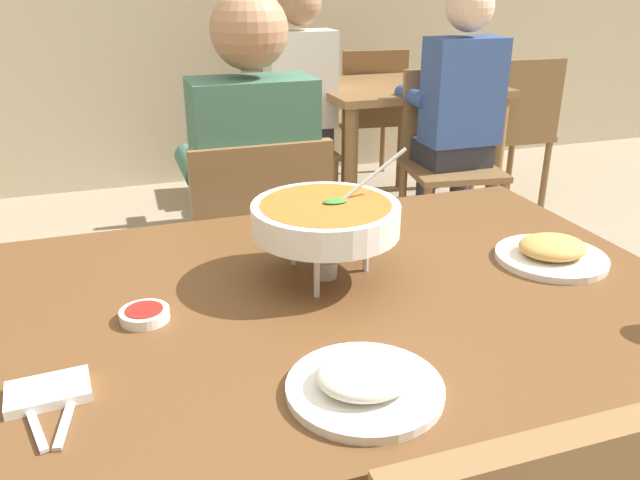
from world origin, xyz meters
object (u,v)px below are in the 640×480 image
(appetizer_plate, at_px, (552,252))
(patron_bg_left, at_px, (299,93))
(chair_diner_main, at_px, (258,256))
(diner_main, at_px, (252,183))
(rice_plate, at_px, (365,381))
(chair_bg_window, at_px, (514,125))
(dining_table_far, at_px, (402,108))
(patron_bg_middle, at_px, (458,106))
(curry_bowl, at_px, (326,219))
(chair_bg_corner, at_px, (277,115))
(chair_bg_left, at_px, (285,135))
(dining_table_main, at_px, (343,334))
(chair_bg_middle, at_px, (447,150))
(sauce_dish, at_px, (145,314))
(chair_bg_right, at_px, (370,110))

(appetizer_plate, distance_m, patron_bg_left, 2.30)
(chair_diner_main, xyz_separation_m, diner_main, (0.00, 0.03, 0.24))
(diner_main, distance_m, rice_plate, 1.13)
(chair_diner_main, height_order, chair_bg_window, same)
(diner_main, bearing_deg, appetizer_plate, -59.42)
(dining_table_far, height_order, patron_bg_middle, patron_bg_middle)
(curry_bowl, height_order, rice_plate, curry_bowl)
(rice_plate, xyz_separation_m, appetizer_plate, (0.57, 0.31, 0.00))
(dining_table_far, bearing_deg, chair_bg_corner, 134.90)
(diner_main, distance_m, chair_bg_left, 1.64)
(chair_bg_window, bearing_deg, curry_bowl, -132.71)
(patron_bg_left, bearing_deg, chair_diner_main, -111.69)
(chair_diner_main, height_order, rice_plate, chair_diner_main)
(dining_table_far, xyz_separation_m, chair_bg_left, (-0.68, 0.06, -0.12))
(chair_diner_main, xyz_separation_m, dining_table_far, (1.21, 1.50, 0.12))
(appetizer_plate, height_order, patron_bg_left, patron_bg_left)
(dining_table_main, distance_m, chair_bg_left, 2.40)
(dining_table_main, xyz_separation_m, diner_main, (0.00, 0.80, 0.08))
(chair_bg_left, bearing_deg, rice_plate, -103.25)
(chair_bg_left, height_order, chair_bg_window, same)
(chair_bg_middle, bearing_deg, dining_table_main, -124.98)
(patron_bg_middle, bearing_deg, dining_table_far, 91.45)
(chair_bg_left, bearing_deg, dining_table_far, -5.23)
(diner_main, distance_m, patron_bg_left, 1.60)
(dining_table_main, relative_size, dining_table_far, 1.36)
(dining_table_main, bearing_deg, chair_bg_corner, 77.61)
(curry_bowl, bearing_deg, chair_diner_main, 88.85)
(sauce_dish, bearing_deg, curry_bowl, 9.76)
(curry_bowl, relative_size, patron_bg_middle, 0.25)
(chair_bg_corner, bearing_deg, chair_bg_left, -99.92)
(diner_main, xyz_separation_m, patron_bg_middle, (1.23, 0.88, 0.00))
(chair_bg_corner, bearing_deg, diner_main, -106.99)
(sauce_dish, distance_m, chair_bg_window, 3.12)
(dining_table_far, height_order, chair_bg_right, chair_bg_right)
(rice_plate, distance_m, chair_bg_right, 3.42)
(chair_diner_main, relative_size, chair_bg_left, 1.00)
(chair_diner_main, height_order, chair_bg_left, same)
(diner_main, xyz_separation_m, appetizer_plate, (0.48, -0.81, 0.04))
(dining_table_main, xyz_separation_m, rice_plate, (-0.09, -0.32, 0.12))
(chair_diner_main, height_order, chair_bg_right, same)
(diner_main, distance_m, patron_bg_middle, 1.51)
(chair_bg_window, bearing_deg, patron_bg_middle, -145.99)
(appetizer_plate, relative_size, patron_bg_left, 0.18)
(patron_bg_middle, bearing_deg, appetizer_plate, -113.72)
(dining_table_main, relative_size, patron_bg_middle, 1.04)
(chair_bg_left, height_order, patron_bg_middle, patron_bg_middle)
(dining_table_far, height_order, chair_bg_corner, chair_bg_corner)
(sauce_dish, distance_m, dining_table_far, 2.77)
(chair_diner_main, xyz_separation_m, curry_bowl, (-0.01, -0.70, 0.38))
(chair_diner_main, height_order, curry_bowl, curry_bowl)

